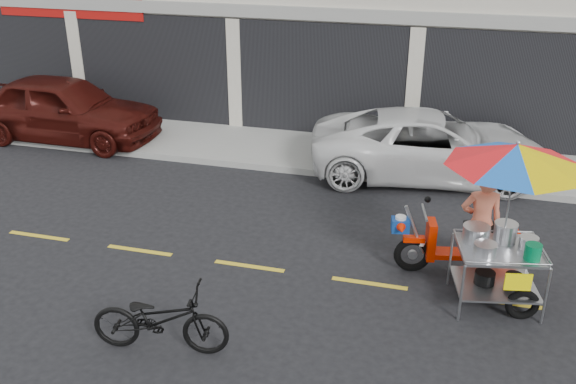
% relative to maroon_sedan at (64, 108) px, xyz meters
% --- Properties ---
extents(ground, '(90.00, 90.00, 0.00)m').
position_rel_maroon_sedan_xyz_m(ground, '(8.40, -4.70, -0.82)').
color(ground, black).
extents(sidewalk, '(45.00, 3.00, 0.15)m').
position_rel_maroon_sedan_xyz_m(sidewalk, '(8.40, 0.80, -0.75)').
color(sidewalk, gray).
rests_on(sidewalk, ground).
extents(centerline, '(42.00, 0.10, 0.01)m').
position_rel_maroon_sedan_xyz_m(centerline, '(8.40, -4.70, -0.82)').
color(centerline, gold).
rests_on(centerline, ground).
extents(maroon_sedan, '(4.83, 1.98, 1.64)m').
position_rel_maroon_sedan_xyz_m(maroon_sedan, '(0.00, 0.00, 0.00)').
color(maroon_sedan, '#3A0E0A').
rests_on(maroon_sedan, ground).
extents(white_pickup, '(5.41, 3.09, 1.42)m').
position_rel_maroon_sedan_xyz_m(white_pickup, '(8.98, 0.00, -0.11)').
color(white_pickup, silver).
rests_on(white_pickup, ground).
extents(near_bicycle, '(1.92, 0.90, 0.97)m').
position_rel_maroon_sedan_xyz_m(near_bicycle, '(5.96, -7.05, -0.34)').
color(near_bicycle, black).
rests_on(near_bicycle, ground).
extents(food_vendor_rig, '(2.83, 2.30, 2.57)m').
position_rel_maroon_sedan_xyz_m(food_vendor_rig, '(10.16, -4.40, 0.79)').
color(food_vendor_rig, black).
rests_on(food_vendor_rig, ground).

